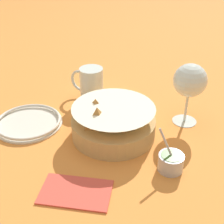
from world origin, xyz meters
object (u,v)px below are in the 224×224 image
Objects in this scene: sauce_cup at (171,161)px; food_basket at (112,122)px; beer_mug at (91,85)px; side_plate at (29,122)px; wine_glass at (190,82)px.

food_basket is at bearing -16.12° from sauce_cup.
beer_mug is at bearing -42.40° from food_basket.
beer_mug reaches higher than side_plate.
wine_glass is 0.45m from side_plate.
side_plate is at bearing 2.43° from sauce_cup.
wine_glass is at bearing -176.18° from beer_mug.
beer_mug is 0.61× the size of side_plate.
food_basket is 2.12× the size of sauce_cup.
beer_mug is at bearing -29.71° from sauce_cup.
food_basket and sauce_cup have the same top height.
beer_mug is 0.22m from side_plate.
beer_mug is (0.29, 0.02, -0.07)m from wine_glass.
sauce_cup reaches higher than side_plate.
beer_mug is at bearing 3.82° from wine_glass.
food_basket is 1.17× the size of side_plate.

